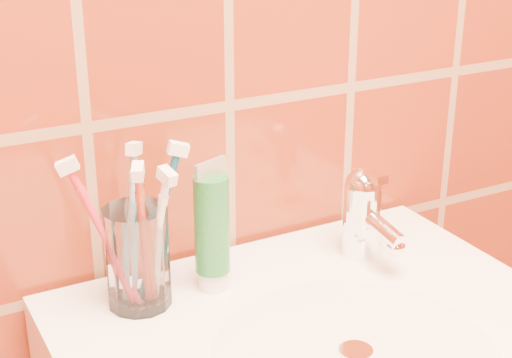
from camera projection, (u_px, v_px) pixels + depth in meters
glass_tumbler at (138, 257)px, 0.89m from camera, size 0.08×0.08×0.12m
toothpaste_tube at (212, 230)px, 0.91m from camera, size 0.05×0.04×0.16m
faucet at (364, 210)px, 1.00m from camera, size 0.05×0.11×0.12m
toothbrush_0 at (133, 225)px, 0.89m from camera, size 0.09×0.09×0.20m
toothbrush_1 at (106, 238)px, 0.86m from camera, size 0.13×0.12×0.20m
toothbrush_2 at (158, 224)px, 0.89m from camera, size 0.10×0.09×0.20m
toothbrush_3 at (157, 239)px, 0.86m from camera, size 0.06×0.13×0.20m
toothbrush_4 at (144, 238)px, 0.86m from camera, size 0.07×0.10×0.20m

